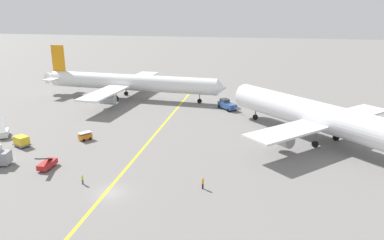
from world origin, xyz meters
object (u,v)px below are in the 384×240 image
at_px(gse_container_dolly_flat, 21,141).
at_px(ground_crew_marshaller_foreground, 82,179).
at_px(ground_crew_ramp_agent_by_cones, 203,183).
at_px(airliner_being_pushed, 317,116).
at_px(airliner_at_gate_left, 130,83).
at_px(gse_belt_loader_portside, 47,164).
at_px(gse_baggage_cart_trailing, 85,136).
at_px(pushback_tug, 227,105).
at_px(gse_stair_truck_yellow, 3,132).

distance_m(gse_container_dolly_flat, ground_crew_marshaller_foreground, 23.64).
bearing_deg(ground_crew_ramp_agent_by_cones, airliner_being_pushed, 53.77).
relative_size(airliner_being_pushed, gse_container_dolly_flat, 10.39).
relative_size(airliner_at_gate_left, gse_container_dolly_flat, 15.32).
distance_m(airliner_being_pushed, gse_container_dolly_flat, 60.28).
relative_size(ground_crew_marshaller_foreground, ground_crew_ramp_agent_by_cones, 0.94).
height_order(gse_belt_loader_portside, gse_container_dolly_flat, gse_belt_loader_portside).
distance_m(airliner_at_gate_left, ground_crew_ramp_agent_by_cones, 62.40).
bearing_deg(gse_baggage_cart_trailing, gse_belt_loader_portside, -88.89).
xyz_separation_m(airliner_being_pushed, ground_crew_marshaller_foreground, (-38.14, -28.60, -4.40)).
bearing_deg(gse_belt_loader_portside, pushback_tug, 59.78).
bearing_deg(pushback_tug, gse_stair_truck_yellow, -144.36).
xyz_separation_m(gse_container_dolly_flat, ground_crew_ramp_agent_by_cones, (38.77, -10.47, -0.25)).
distance_m(pushback_tug, gse_stair_truck_yellow, 55.05).
distance_m(gse_belt_loader_portside, ground_crew_marshaller_foreground, 9.89).
bearing_deg(airliner_being_pushed, pushback_tug, 135.32).
bearing_deg(ground_crew_ramp_agent_by_cones, gse_baggage_cart_trailing, 149.51).
height_order(ground_crew_marshaller_foreground, ground_crew_ramp_agent_by_cones, ground_crew_ramp_agent_by_cones).
bearing_deg(gse_baggage_cart_trailing, airliner_at_gate_left, 96.02).
bearing_deg(ground_crew_marshaller_foreground, airliner_at_gate_left, 103.20).
bearing_deg(gse_container_dolly_flat, ground_crew_ramp_agent_by_cones, -15.12).
relative_size(pushback_tug, gse_baggage_cart_trailing, 2.43).
relative_size(pushback_tug, gse_container_dolly_flat, 2.00).
distance_m(airliner_being_pushed, ground_crew_marshaller_foreground, 47.87).
xyz_separation_m(airliner_being_pushed, gse_belt_loader_portside, (-47.04, -24.29, -4.44)).
bearing_deg(ground_crew_ramp_agent_by_cones, gse_container_dolly_flat, 164.88).
bearing_deg(gse_container_dolly_flat, gse_belt_loader_portside, -37.69).
xyz_separation_m(pushback_tug, gse_stair_truck_yellow, (-44.74, -32.08, -0.25)).
bearing_deg(gse_baggage_cart_trailing, airliner_being_pushed, 11.65).
relative_size(gse_belt_loader_portside, gse_baggage_cart_trailing, 1.58).
height_order(pushback_tug, gse_container_dolly_flat, pushback_tug).
bearing_deg(ground_crew_marshaller_foreground, gse_belt_loader_portside, 154.20).
relative_size(airliner_being_pushed, ground_crew_marshaller_foreground, 23.98).
relative_size(airliner_at_gate_left, ground_crew_ramp_agent_by_cones, 33.27).
bearing_deg(pushback_tug, gse_belt_loader_portside, -120.22).
distance_m(airliner_at_gate_left, airliner_being_pushed, 57.97).
bearing_deg(gse_belt_loader_portside, gse_stair_truck_yellow, 145.30).
height_order(gse_baggage_cart_trailing, ground_crew_ramp_agent_by_cones, ground_crew_ramp_agent_by_cones).
relative_size(pushback_tug, gse_stair_truck_yellow, 1.57).
bearing_deg(airliner_at_gate_left, gse_container_dolly_flat, -99.00).
bearing_deg(airliner_being_pushed, gse_stair_truck_yellow, -170.11).
height_order(airliner_at_gate_left, ground_crew_marshaller_foreground, airliner_at_gate_left).
bearing_deg(gse_container_dolly_flat, ground_crew_marshaller_foreground, -32.74).
height_order(airliner_at_gate_left, airliner_being_pushed, airliner_being_pushed).
bearing_deg(airliner_being_pushed, ground_crew_marshaller_foreground, -143.13).
height_order(pushback_tug, ground_crew_marshaller_foreground, pushback_tug).
bearing_deg(gse_container_dolly_flat, pushback_tug, 44.46).
xyz_separation_m(gse_belt_loader_portside, ground_crew_ramp_agent_by_cones, (27.79, -1.99, 0.10)).
xyz_separation_m(pushback_tug, ground_crew_marshaller_foreground, (-17.27, -49.24, -0.42)).
height_order(gse_stair_truck_yellow, ground_crew_marshaller_foreground, gse_stair_truck_yellow).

